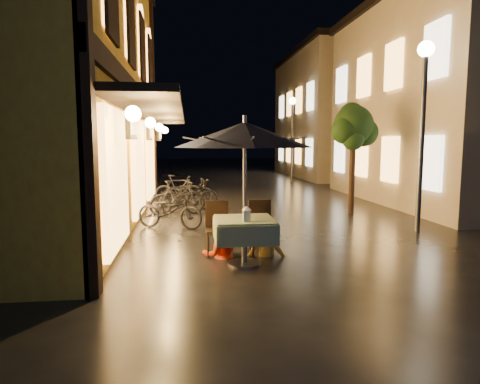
{
  "coord_description": "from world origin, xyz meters",
  "views": [
    {
      "loc": [
        -2.21,
        -7.05,
        2.04
      ],
      "look_at": [
        -1.29,
        0.42,
        1.15
      ],
      "focal_mm": 32.0,
      "sensor_mm": 36.0,
      "label": 1
    }
  ],
  "objects": [
    {
      "name": "street_tree",
      "position": [
        2.41,
        4.51,
        2.42
      ],
      "size": [
        1.43,
        1.2,
        3.15
      ],
      "color": "black",
      "rests_on": "ground"
    },
    {
      "name": "bicycle_3",
      "position": [
        -2.51,
        7.19,
        0.47
      ],
      "size": [
        1.6,
        0.54,
        0.95
      ],
      "primitive_type": "imported",
      "rotation": [
        0.0,
        0.0,
        1.51
      ],
      "color": "black",
      "rests_on": "ground"
    },
    {
      "name": "streetlamp_far",
      "position": [
        3.0,
        14.0,
        2.92
      ],
      "size": [
        0.36,
        0.36,
        4.23
      ],
      "color": "#59595E",
      "rests_on": "ground"
    },
    {
      "name": "table_lantern",
      "position": [
        -1.29,
        -0.44,
        0.92
      ],
      "size": [
        0.16,
        0.16,
        0.25
      ],
      "color": "white",
      "rests_on": "cafe_table"
    },
    {
      "name": "cafe_chair_left",
      "position": [
        -1.69,
        0.56,
        0.54
      ],
      "size": [
        0.42,
        0.42,
        0.97
      ],
      "color": "black",
      "rests_on": "ground"
    },
    {
      "name": "bicycle_0",
      "position": [
        -2.64,
        2.99,
        0.43
      ],
      "size": [
        1.72,
        1.14,
        0.85
      ],
      "primitive_type": "imported",
      "rotation": [
        0.0,
        0.0,
        1.18
      ],
      "color": "black",
      "rests_on": "ground"
    },
    {
      "name": "bicycle_4",
      "position": [
        -2.16,
        7.19,
        0.41
      ],
      "size": [
        1.59,
        0.66,
        0.82
      ],
      "primitive_type": "imported",
      "rotation": [
        0.0,
        0.0,
        1.65
      ],
      "color": "black",
      "rests_on": "ground"
    },
    {
      "name": "west_building",
      "position": [
        -5.72,
        4.0,
        3.71
      ],
      "size": [
        5.9,
        11.4,
        7.4
      ],
      "color": "#C37F27",
      "rests_on": "ground"
    },
    {
      "name": "bicycle_2",
      "position": [
        -2.17,
        5.39,
        0.48
      ],
      "size": [
        1.93,
        1.16,
        0.96
      ],
      "primitive_type": "imported",
      "rotation": [
        0.0,
        0.0,
        1.88
      ],
      "color": "black",
      "rests_on": "ground"
    },
    {
      "name": "cafe_table",
      "position": [
        -1.29,
        -0.18,
        0.59
      ],
      "size": [
        0.99,
        0.99,
        0.78
      ],
      "color": "#59595E",
      "rests_on": "ground"
    },
    {
      "name": "bicycle_1",
      "position": [
        -2.49,
        4.75,
        0.49
      ],
      "size": [
        1.69,
        1.09,
        0.99
      ],
      "primitive_type": "imported",
      "rotation": [
        0.0,
        0.0,
        1.99
      ],
      "color": "black",
      "rests_on": "ground"
    },
    {
      "name": "streetlamp_near",
      "position": [
        3.0,
        2.0,
        2.92
      ],
      "size": [
        0.36,
        0.36,
        4.23
      ],
      "color": "#59595E",
      "rests_on": "ground"
    },
    {
      "name": "person_yellow",
      "position": [
        -0.82,
        0.37,
        0.69
      ],
      "size": [
        0.95,
        0.62,
        1.37
      ],
      "primitive_type": "imported",
      "rotation": [
        0.0,
        0.0,
        3.01
      ],
      "color": "#FEB035",
      "rests_on": "ground"
    },
    {
      "name": "patio_umbrella",
      "position": [
        -1.29,
        -0.18,
        2.15
      ],
      "size": [
        2.26,
        2.26,
        2.46
      ],
      "color": "#59595E",
      "rests_on": "ground"
    },
    {
      "name": "ground",
      "position": [
        0.0,
        0.0,
        0.0
      ],
      "size": [
        90.0,
        90.0,
        0.0
      ],
      "primitive_type": "plane",
      "color": "black",
      "rests_on": "ground"
    },
    {
      "name": "east_building_near",
      "position": [
        7.49,
        6.5,
        3.41
      ],
      "size": [
        7.3,
        9.3,
        6.8
      ],
      "color": "#B7AF94",
      "rests_on": "ground"
    },
    {
      "name": "person_orange",
      "position": [
        -1.64,
        0.4,
        0.68
      ],
      "size": [
        0.7,
        0.57,
        1.36
      ],
      "primitive_type": "imported",
      "rotation": [
        0.0,
        0.0,
        3.23
      ],
      "color": "#F83A0E",
      "rests_on": "ground"
    },
    {
      "name": "east_building_far",
      "position": [
        7.49,
        18.0,
        3.66
      ],
      "size": [
        7.3,
        10.3,
        7.3
      ],
      "color": "#B7AF94",
      "rests_on": "ground"
    },
    {
      "name": "cafe_chair_right",
      "position": [
        -0.89,
        0.56,
        0.54
      ],
      "size": [
        0.42,
        0.42,
        0.97
      ],
      "color": "black",
      "rests_on": "ground"
    }
  ]
}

